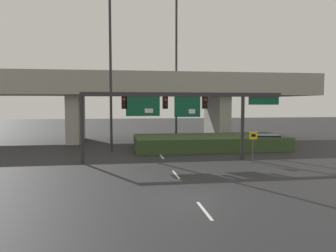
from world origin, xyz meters
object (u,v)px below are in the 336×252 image
at_px(parked_sedan_near_right, 267,143).
at_px(speed_limit_sign, 253,142).
at_px(highway_light_pole_far, 176,67).
at_px(highway_light_pole_near, 110,61).
at_px(signal_gantry, 177,105).

bearing_deg(parked_sedan_near_right, speed_limit_sign, -112.06).
distance_m(speed_limit_sign, highway_light_pole_far, 14.91).
bearing_deg(highway_light_pole_far, speed_limit_sign, -73.79).
xyz_separation_m(speed_limit_sign, highway_light_pole_far, (-3.69, 12.68, 6.92)).
height_order(highway_light_pole_near, highway_light_pole_far, highway_light_pole_far).
xyz_separation_m(signal_gantry, highway_light_pole_far, (1.83, 10.96, 4.16)).
xyz_separation_m(highway_light_pole_far, parked_sedan_near_right, (7.88, -6.17, -7.85)).
distance_m(signal_gantry, parked_sedan_near_right, 11.44).
relative_size(speed_limit_sign, parked_sedan_near_right, 0.50).
bearing_deg(speed_limit_sign, highway_light_pole_near, 144.08).
bearing_deg(parked_sedan_near_right, signal_gantry, -143.01).
height_order(highway_light_pole_near, parked_sedan_near_right, highway_light_pole_near).
height_order(highway_light_pole_far, parked_sedan_near_right, highway_light_pole_far).
height_order(signal_gantry, parked_sedan_near_right, signal_gantry).
bearing_deg(highway_light_pole_near, signal_gantry, -49.20).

